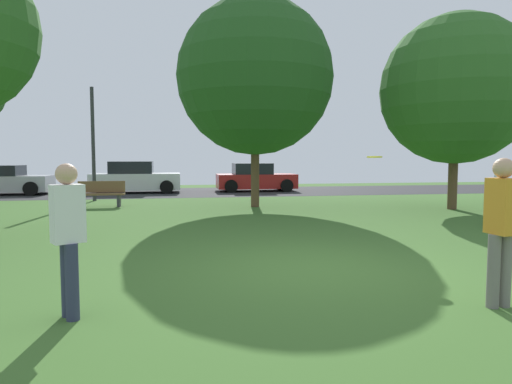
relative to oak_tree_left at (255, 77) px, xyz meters
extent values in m
plane|color=#3D6628|center=(-0.66, -8.93, -4.50)|extent=(44.00, 44.00, 0.00)
cube|color=#28282B|center=(-0.66, 7.07, -4.50)|extent=(44.00, 6.40, 0.01)
cylinder|color=brown|center=(0.00, 0.00, -3.04)|extent=(0.29, 0.29, 2.92)
sphere|color=#23511E|center=(0.00, 0.00, 0.00)|extent=(5.38, 5.38, 5.38)
cylinder|color=brown|center=(6.38, -1.89, -3.23)|extent=(0.30, 0.30, 2.55)
sphere|color=#2D6023|center=(6.38, -1.89, -0.54)|extent=(4.90, 4.90, 4.90)
cylinder|color=#2D334C|center=(-3.91, -10.51, -4.09)|extent=(0.14, 0.14, 0.83)
cylinder|color=#2D334C|center=(-3.83, -10.65, -4.09)|extent=(0.14, 0.14, 0.83)
cube|color=silver|center=(-3.87, -10.58, -3.36)|extent=(0.39, 0.35, 0.62)
sphere|color=tan|center=(-3.87, -10.58, -2.94)|extent=(0.22, 0.22, 0.22)
cylinder|color=gray|center=(5.30, -5.68, -4.09)|extent=(0.14, 0.14, 0.81)
cylinder|color=gray|center=(5.22, -5.54, -4.09)|extent=(0.14, 0.14, 0.81)
cube|color=silver|center=(5.26, -5.61, -3.38)|extent=(0.39, 0.35, 0.61)
sphere|color=tan|center=(5.26, -5.61, -2.97)|extent=(0.22, 0.22, 0.22)
cylinder|color=slate|center=(0.87, -11.07, -4.07)|extent=(0.14, 0.14, 0.86)
cylinder|color=slate|center=(1.03, -11.05, -4.07)|extent=(0.14, 0.14, 0.86)
cube|color=orange|center=(0.95, -11.06, -3.32)|extent=(0.25, 0.34, 0.64)
sphere|color=tan|center=(0.95, -11.06, -2.88)|extent=(0.23, 0.23, 0.23)
cylinder|color=yellow|center=(0.76, -8.06, -2.76)|extent=(0.31, 0.31, 0.03)
cube|color=#B7B7BC|center=(-10.66, 7.17, -3.99)|extent=(4.13, 1.86, 0.73)
cylinder|color=black|center=(-9.22, 8.10, -4.18)|extent=(0.64, 0.22, 0.64)
cylinder|color=black|center=(-9.22, 6.24, -4.18)|extent=(0.64, 0.22, 0.64)
cube|color=white|center=(-4.67, 7.23, -3.95)|extent=(4.24, 1.81, 0.80)
cube|color=black|center=(-4.88, 7.23, -3.26)|extent=(2.03, 1.59, 0.59)
cylinder|color=black|center=(-3.18, 8.13, -4.18)|extent=(0.64, 0.22, 0.64)
cylinder|color=black|center=(-3.18, 6.33, -4.18)|extent=(0.64, 0.22, 0.64)
cylinder|color=black|center=(-6.15, 8.13, -4.18)|extent=(0.64, 0.22, 0.64)
cylinder|color=black|center=(-6.15, 6.33, -4.18)|extent=(0.64, 0.22, 0.64)
cube|color=#B21E1E|center=(1.33, 7.32, -3.99)|extent=(4.01, 1.79, 0.72)
cube|color=black|center=(1.13, 7.32, -3.35)|extent=(1.93, 1.57, 0.56)
cylinder|color=black|center=(2.73, 8.22, -4.18)|extent=(0.64, 0.22, 0.64)
cylinder|color=black|center=(2.73, 6.43, -4.18)|extent=(0.64, 0.22, 0.64)
cylinder|color=black|center=(-0.08, 8.22, -4.18)|extent=(0.64, 0.22, 0.64)
cylinder|color=black|center=(-0.08, 6.43, -4.18)|extent=(0.64, 0.22, 0.64)
cube|color=brown|center=(-5.32, 0.83, -4.05)|extent=(1.60, 0.44, 0.06)
cube|color=brown|center=(-5.32, 1.03, -3.80)|extent=(1.60, 0.06, 0.40)
cube|color=#333338|center=(-4.72, 0.83, -4.28)|extent=(0.10, 0.40, 0.45)
cube|color=#333338|center=(-5.92, 0.83, -4.28)|extent=(0.10, 0.40, 0.45)
cylinder|color=#2D2D33|center=(-5.96, 3.27, -2.25)|extent=(0.14, 0.14, 4.50)
camera|label=1|loc=(-2.72, -15.66, -2.76)|focal=31.85mm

